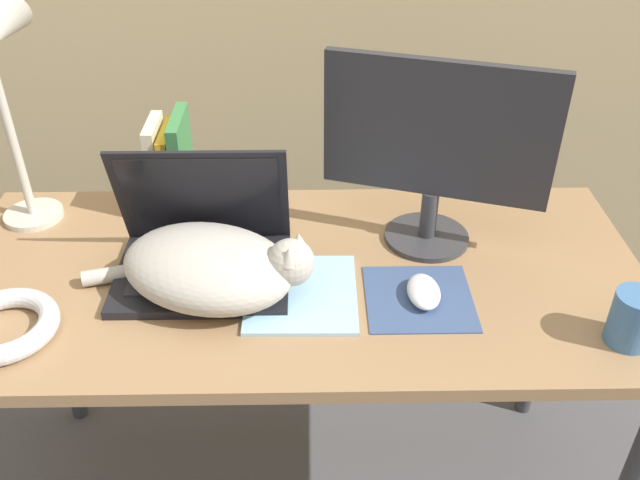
% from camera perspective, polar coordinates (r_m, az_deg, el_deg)
% --- Properties ---
extents(desk, '(1.42, 0.65, 0.73)m').
position_cam_1_polar(desk, '(1.43, -1.92, -5.15)').
color(desk, '#93704C').
rests_on(desk, ground_plane).
extents(laptop, '(0.34, 0.26, 0.26)m').
position_cam_1_polar(laptop, '(1.37, -9.83, -0.86)').
color(laptop, black).
rests_on(laptop, desk).
extents(cat, '(0.46, 0.34, 0.14)m').
position_cam_1_polar(cat, '(1.30, -9.02, -2.25)').
color(cat, '#B2ADA3').
rests_on(cat, desk).
extents(external_monitor, '(0.45, 0.18, 0.40)m').
position_cam_1_polar(external_monitor, '(1.38, 9.77, 7.77)').
color(external_monitor, '#333338').
rests_on(external_monitor, desk).
extents(mousepad, '(0.21, 0.20, 0.00)m').
position_cam_1_polar(mousepad, '(1.32, 8.33, -4.87)').
color(mousepad, '#384C75').
rests_on(mousepad, desk).
extents(computer_mouse, '(0.06, 0.11, 0.03)m').
position_cam_1_polar(computer_mouse, '(1.31, 8.72, -4.31)').
color(computer_mouse, silver).
rests_on(computer_mouse, mousepad).
extents(book_row, '(0.08, 0.16, 0.23)m').
position_cam_1_polar(book_row, '(1.56, -12.42, 6.01)').
color(book_row, beige).
rests_on(book_row, desk).
extents(desk_lamp, '(0.17, 0.17, 0.52)m').
position_cam_1_polar(desk_lamp, '(1.49, -24.98, 12.57)').
color(desk_lamp, beige).
rests_on(desk_lamp, desk).
extents(cable_coil, '(0.20, 0.20, 0.04)m').
position_cam_1_polar(cable_coil, '(1.35, -25.12, -6.56)').
color(cable_coil, silver).
rests_on(cable_coil, desk).
extents(notepad, '(0.22, 0.24, 0.01)m').
position_cam_1_polar(notepad, '(1.32, -1.57, -4.51)').
color(notepad, '#99C6E0').
rests_on(notepad, desk).
extents(webcam, '(0.06, 0.06, 0.08)m').
position_cam_1_polar(webcam, '(1.58, -4.71, 4.63)').
color(webcam, '#232328').
rests_on(webcam, desk).
extents(mug, '(0.12, 0.08, 0.10)m').
position_cam_1_polar(mug, '(1.31, 24.98, -6.03)').
color(mug, teal).
rests_on(mug, desk).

